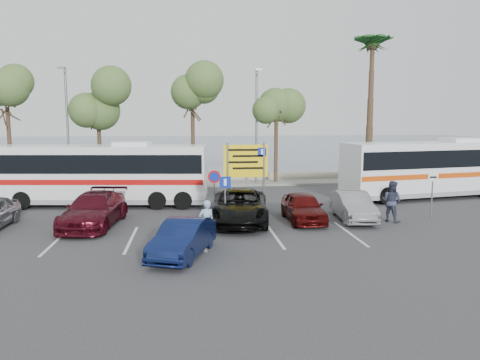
{
  "coord_description": "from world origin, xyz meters",
  "views": [
    {
      "loc": [
        -1.71,
        -19.5,
        4.82
      ],
      "look_at": [
        0.69,
        3.0,
        1.79
      ],
      "focal_mm": 35.0,
      "sensor_mm": 36.0,
      "label": 1
    }
  ],
  "objects": [
    {
      "name": "pedestrian_far",
      "position": [
        7.56,
        1.0,
        0.96
      ],
      "size": [
        1.16,
        1.18,
        1.92
      ],
      "primitive_type": "imported",
      "rotation": [
        0.0,
        0.0,
        2.29
      ],
      "color": "#33374D",
      "rests_on": "ground"
    },
    {
      "name": "lane_markings",
      "position": [
        -1.14,
        -1.0,
        0.0
      ],
      "size": [
        12.02,
        4.2,
        0.01
      ],
      "primitive_type": null,
      "color": "silver",
      "rests_on": "ground"
    },
    {
      "name": "sign_parking",
      "position": [
        -0.2,
        0.79,
        1.47
      ],
      "size": [
        0.5,
        0.07,
        2.25
      ],
      "color": "slate",
      "rests_on": "ground"
    },
    {
      "name": "palm_tree",
      "position": [
        11.5,
        14.0,
        9.87
      ],
      "size": [
        4.8,
        4.8,
        11.2
      ],
      "color": "#382619",
      "rests_on": "kerb_strip"
    },
    {
      "name": "sea",
      "position": [
        0.0,
        60.0,
        0.01
      ],
      "size": [
        140.0,
        140.0,
        0.0
      ],
      "primitive_type": "plane",
      "color": "#425269",
      "rests_on": "ground"
    },
    {
      "name": "tree_right",
      "position": [
        4.5,
        14.0,
        6.17
      ],
      "size": [
        3.2,
        3.2,
        7.4
      ],
      "color": "#382619",
      "rests_on": "kerb_strip"
    },
    {
      "name": "car_red",
      "position": [
        3.5,
        1.5,
        0.68
      ],
      "size": [
        1.63,
        3.99,
        1.35
      ],
      "primitive_type": "imported",
      "rotation": [
        0.0,
        0.0,
        -0.01
      ],
      "color": "#4C0B0A",
      "rests_on": "ground"
    },
    {
      "name": "tree_mid",
      "position": [
        -1.5,
        14.0,
        6.65
      ],
      "size": [
        3.2,
        3.2,
        8.0
      ],
      "color": "#382619",
      "rests_on": "kerb_strip"
    },
    {
      "name": "car_silver_b",
      "position": [
        5.9,
        1.5,
        0.67
      ],
      "size": [
        1.72,
        4.14,
        1.33
      ],
      "primitive_type": "imported",
      "rotation": [
        0.0,
        0.0,
        -0.08
      ],
      "color": "gray",
      "rests_on": "ground"
    },
    {
      "name": "suv_black",
      "position": [
        0.5,
        1.5,
        0.77
      ],
      "size": [
        3.22,
        5.8,
        1.54
      ],
      "primitive_type": "imported",
      "rotation": [
        0.0,
        0.0,
        -0.12
      ],
      "color": "black",
      "rests_on": "ground"
    },
    {
      "name": "ground",
      "position": [
        0.0,
        0.0,
        0.0
      ],
      "size": [
        120.0,
        120.0,
        0.0
      ],
      "primitive_type": "plane",
      "color": "#343436",
      "rests_on": "ground"
    },
    {
      "name": "seawall",
      "position": [
        0.0,
        16.0,
        0.3
      ],
      "size": [
        48.0,
        0.8,
        0.6
      ],
      "primitive_type": "cube",
      "color": "#9E977E",
      "rests_on": "ground"
    },
    {
      "name": "sign_taxi",
      "position": [
        9.8,
        1.49,
        1.42
      ],
      "size": [
        0.5,
        0.07,
        2.2
      ],
      "color": "slate",
      "rests_on": "ground"
    },
    {
      "name": "direction_sign",
      "position": [
        1.0,
        3.2,
        2.43
      ],
      "size": [
        2.2,
        0.12,
        3.6
      ],
      "color": "slate",
      "rests_on": "ground"
    },
    {
      "name": "car_blue",
      "position": [
        -2.0,
        -3.5,
        0.64
      ],
      "size": [
        2.53,
        4.11,
        1.28
      ],
      "primitive_type": "imported",
      "rotation": [
        0.0,
        0.0,
        -0.33
      ],
      "color": "#0F1A48",
      "rests_on": "ground"
    },
    {
      "name": "pedestrian_near",
      "position": [
        -1.13,
        -2.0,
        0.86
      ],
      "size": [
        0.73,
        0.6,
        1.71
      ],
      "primitive_type": "imported",
      "rotation": [
        0.0,
        0.0,
        3.5
      ],
      "color": "#8EAECF",
      "rests_on": "ground"
    },
    {
      "name": "car_maroon",
      "position": [
        -6.0,
        1.5,
        0.74
      ],
      "size": [
        2.68,
        5.33,
        1.49
      ],
      "primitive_type": "imported",
      "rotation": [
        0.0,
        0.0,
        -0.12
      ],
      "color": "#4A0C18",
      "rests_on": "ground"
    },
    {
      "name": "street_lamp_right",
      "position": [
        3.0,
        13.52,
        4.6
      ],
      "size": [
        0.45,
        1.15,
        8.01
      ],
      "color": "slate",
      "rests_on": "kerb_strip"
    },
    {
      "name": "kerb_strip",
      "position": [
        0.0,
        14.0,
        0.07
      ],
      "size": [
        44.0,
        2.4,
        0.15
      ],
      "primitive_type": "cube",
      "color": "gray",
      "rests_on": "ground"
    },
    {
      "name": "coach_bus_left",
      "position": [
        -6.5,
        6.5,
        1.64
      ],
      "size": [
        11.5,
        3.59,
        3.52
      ],
      "color": "white",
      "rests_on": "ground"
    },
    {
      "name": "coach_bus_right",
      "position": [
        12.89,
        7.05,
        1.67
      ],
      "size": [
        11.79,
        4.61,
        3.59
      ],
      "color": "white",
      "rests_on": "ground"
    },
    {
      "name": "tree_left",
      "position": [
        -8.0,
        14.0,
        6.0
      ],
      "size": [
        3.2,
        3.2,
        7.2
      ],
      "color": "#382619",
      "rests_on": "kerb_strip"
    },
    {
      "name": "sign_no_stop",
      "position": [
        -0.6,
        2.38,
        1.58
      ],
      "size": [
        0.6,
        0.08,
        2.35
      ],
      "color": "slate",
      "rests_on": "ground"
    },
    {
      "name": "street_lamp_left",
      "position": [
        -10.0,
        13.52,
        4.6
      ],
      "size": [
        0.45,
        1.15,
        8.01
      ],
      "color": "slate",
      "rests_on": "kerb_strip"
    },
    {
      "name": "tree_far_left",
      "position": [
        -14.0,
        14.0,
        6.33
      ],
      "size": [
        3.2,
        3.2,
        7.6
      ],
      "color": "#382619",
      "rests_on": "kerb_strip"
    }
  ]
}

